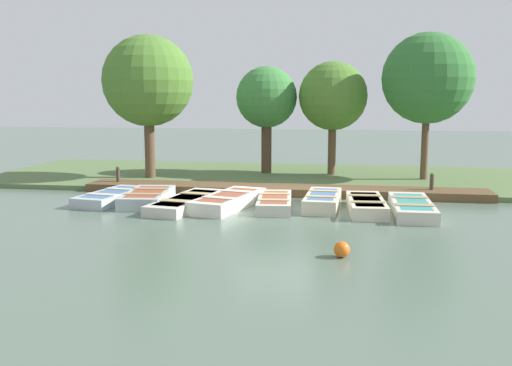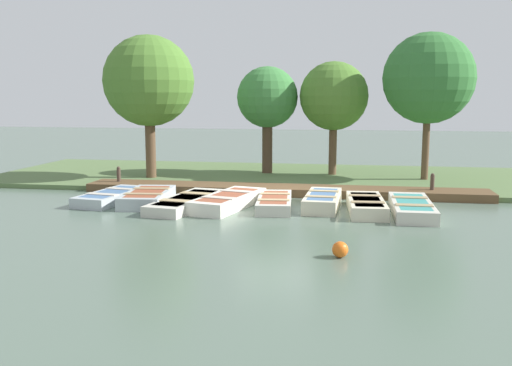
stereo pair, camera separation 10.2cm
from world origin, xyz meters
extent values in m
plane|color=#566B5B|center=(0.00, 0.00, 0.00)|extent=(80.00, 80.00, 0.00)
cube|color=#567042|center=(-5.00, 0.00, 0.08)|extent=(8.00, 24.00, 0.17)
cube|color=brown|center=(-1.46, 0.00, 0.14)|extent=(1.35, 13.74, 0.27)
cube|color=#B2BCC1|center=(0.89, -5.16, 0.16)|extent=(3.02, 1.55, 0.32)
cube|color=#4C709E|center=(0.89, -5.16, 0.31)|extent=(2.47, 1.23, 0.03)
cube|color=beige|center=(1.43, -5.24, 0.33)|extent=(0.44, 1.07, 0.03)
cube|color=beige|center=(0.34, -5.08, 0.33)|extent=(0.44, 1.07, 0.03)
cube|color=#B2BCC1|center=(0.98, -3.94, 0.19)|extent=(2.86, 1.55, 0.38)
cube|color=#994C33|center=(0.98, -3.94, 0.37)|extent=(2.34, 1.22, 0.03)
cube|color=tan|center=(1.49, -3.88, 0.39)|extent=(0.40, 1.17, 0.03)
cube|color=tan|center=(0.46, -4.00, 0.39)|extent=(0.40, 1.17, 0.03)
cube|color=beige|center=(1.33, -2.57, 0.15)|extent=(3.70, 1.65, 0.30)
cube|color=#4C709E|center=(1.33, -2.57, 0.29)|extent=(3.03, 1.31, 0.02)
cube|color=tan|center=(2.00, -2.68, 0.31)|extent=(0.51, 1.05, 0.03)
cube|color=tan|center=(0.66, -2.46, 0.31)|extent=(0.51, 1.05, 0.03)
cube|color=silver|center=(1.15, -1.32, 0.19)|extent=(3.44, 1.86, 0.39)
cube|color=#994C33|center=(1.15, -1.32, 0.37)|extent=(2.81, 1.48, 0.03)
cube|color=beige|center=(1.75, -1.46, 0.40)|extent=(0.56, 1.08, 0.03)
cube|color=beige|center=(0.55, -1.17, 0.40)|extent=(0.56, 1.08, 0.03)
cube|color=beige|center=(1.00, 0.07, 0.16)|extent=(2.89, 1.26, 0.33)
cube|color=#994C33|center=(1.00, 0.07, 0.31)|extent=(2.36, 0.99, 0.03)
cube|color=tan|center=(1.53, 0.12, 0.34)|extent=(0.37, 0.93, 0.03)
cube|color=tan|center=(0.47, 0.01, 0.34)|extent=(0.37, 0.93, 0.03)
cube|color=beige|center=(0.74, 1.49, 0.21)|extent=(2.73, 1.06, 0.42)
cube|color=#4C709E|center=(0.74, 1.49, 0.40)|extent=(2.23, 0.83, 0.03)
cube|color=tan|center=(1.25, 1.47, 0.43)|extent=(0.30, 0.90, 0.03)
cube|color=tan|center=(0.23, 1.51, 0.43)|extent=(0.30, 0.90, 0.03)
cube|color=beige|center=(1.13, 2.77, 0.19)|extent=(2.94, 1.18, 0.37)
cube|color=#6B7F51|center=(1.13, 2.77, 0.36)|extent=(2.41, 0.93, 0.03)
cube|color=tan|center=(1.68, 2.81, 0.39)|extent=(0.35, 0.93, 0.03)
cube|color=tan|center=(0.59, 2.74, 0.39)|extent=(0.35, 0.93, 0.03)
cube|color=beige|center=(1.21, 4.05, 0.18)|extent=(3.28, 1.12, 0.36)
cube|color=teal|center=(1.21, 4.05, 0.34)|extent=(2.69, 0.87, 0.03)
cube|color=tan|center=(1.84, 4.05, 0.37)|extent=(0.34, 1.01, 0.03)
cube|color=tan|center=(0.59, 4.04, 0.37)|extent=(0.34, 1.01, 0.03)
cylinder|color=#47382D|center=(-1.55, -5.97, 0.37)|extent=(0.14, 0.14, 0.74)
sphere|color=#47382D|center=(-1.55, -5.97, 0.76)|extent=(0.12, 0.12, 0.12)
cylinder|color=#47382D|center=(-1.55, 4.95, 0.37)|extent=(0.14, 0.14, 0.74)
sphere|color=#47382D|center=(-1.55, 4.95, 0.76)|extent=(0.12, 0.12, 0.12)
sphere|color=orange|center=(6.06, 2.15, 0.17)|extent=(0.34, 0.34, 0.34)
cylinder|color=brown|center=(-3.48, -5.45, 1.47)|extent=(0.39, 0.39, 2.95)
sphere|color=#4C7A2D|center=(-3.48, -5.45, 3.91)|extent=(3.48, 3.48, 3.48)
cylinder|color=#4C3828|center=(-5.61, -1.16, 1.30)|extent=(0.42, 0.42, 2.60)
sphere|color=#3D7F3D|center=(-5.61, -1.16, 3.29)|extent=(2.50, 2.50, 2.50)
cylinder|color=brown|center=(-5.55, 1.53, 1.29)|extent=(0.32, 0.32, 2.58)
sphere|color=#4C7A2D|center=(-5.55, 1.53, 3.33)|extent=(2.74, 2.74, 2.74)
cylinder|color=brown|center=(-4.74, 5.07, 1.53)|extent=(0.27, 0.27, 3.05)
sphere|color=#337033|center=(-4.74, 5.07, 3.99)|extent=(3.41, 3.41, 3.41)
camera|label=1|loc=(17.70, 2.28, 3.32)|focal=40.00mm
camera|label=2|loc=(17.68, 2.38, 3.32)|focal=40.00mm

